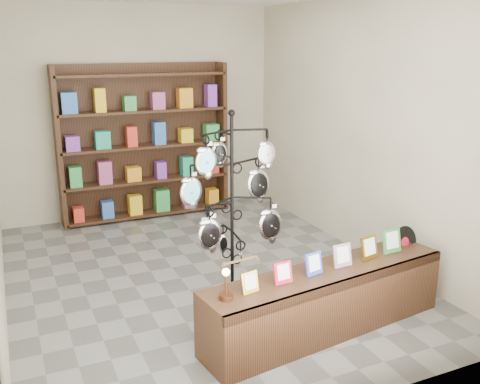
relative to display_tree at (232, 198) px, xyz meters
name	(u,v)px	position (x,y,z in m)	size (l,w,h in m)	color
ground	(202,274)	(-0.01, 0.83, -1.10)	(5.00, 5.00, 0.00)	slate
room_envelope	(198,106)	(-0.01, 0.83, 0.75)	(5.00, 5.00, 5.00)	beige
display_tree	(232,198)	(0.00, 0.00, 0.00)	(0.98, 0.84, 1.91)	black
front_shelf	(326,300)	(0.58, -0.74, -0.81)	(2.41, 0.80, 0.84)	black
back_shelving	(145,147)	(-0.01, 3.13, -0.08)	(2.42, 0.36, 2.20)	black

